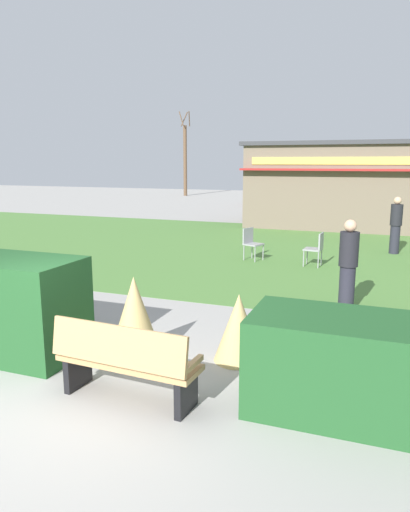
# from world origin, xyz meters

# --- Properties ---
(ground_plane) EXTENTS (80.00, 80.00, 0.00)m
(ground_plane) POSITION_xyz_m (0.00, 0.00, 0.00)
(ground_plane) COLOR #999691
(lawn_patch) EXTENTS (36.00, 12.00, 0.01)m
(lawn_patch) POSITION_xyz_m (0.00, 10.19, 0.00)
(lawn_patch) COLOR #4C7A38
(lawn_patch) RESTS_ON ground_plane
(park_bench) EXTENTS (1.73, 0.61, 0.95)m
(park_bench) POSITION_xyz_m (0.71, 0.31, 0.48)
(park_bench) COLOR tan
(park_bench) RESTS_ON ground_plane
(hedge_left) EXTENTS (2.09, 1.10, 1.38)m
(hedge_left) POSITION_xyz_m (-1.55, 0.98, 0.69)
(hedge_left) COLOR #1E4C23
(hedge_left) RESTS_ON ground_plane
(hedge_right) EXTENTS (2.40, 1.10, 1.08)m
(hedge_right) POSITION_xyz_m (3.23, 0.93, 0.54)
(hedge_right) COLOR #1E4C23
(hedge_right) RESTS_ON ground_plane
(ornamental_grass_behind_left) EXTENTS (0.76, 0.76, 1.16)m
(ornamental_grass_behind_left) POSITION_xyz_m (0.20, 1.47, 0.58)
(ornamental_grass_behind_left) COLOR tan
(ornamental_grass_behind_left) RESTS_ON ground_plane
(ornamental_grass_behind_right) EXTENTS (0.68, 0.68, 0.95)m
(ornamental_grass_behind_right) POSITION_xyz_m (1.58, 1.87, 0.47)
(ornamental_grass_behind_right) COLOR tan
(ornamental_grass_behind_right) RESTS_ON ground_plane
(food_kiosk) EXTENTS (7.77, 4.18, 3.49)m
(food_kiosk) POSITION_xyz_m (1.59, 16.60, 1.76)
(food_kiosk) COLOR #6B5B4C
(food_kiosk) RESTS_ON ground_plane
(cafe_chair_east) EXTENTS (0.57, 0.57, 0.89)m
(cafe_chair_east) POSITION_xyz_m (-0.08, 8.56, 0.53)
(cafe_chair_east) COLOR gray
(cafe_chair_east) RESTS_ON ground_plane
(cafe_chair_center) EXTENTS (0.48, 0.48, 0.89)m
(cafe_chair_center) POSITION_xyz_m (1.74, 8.33, 0.53)
(cafe_chair_center) COLOR gray
(cafe_chair_center) RESTS_ON ground_plane
(person_strolling) EXTENTS (0.34, 0.34, 1.69)m
(person_strolling) POSITION_xyz_m (2.78, 4.67, 0.86)
(person_strolling) COLOR #23232D
(person_strolling) RESTS_ON ground_plane
(person_standing) EXTENTS (0.34, 0.34, 1.69)m
(person_standing) POSITION_xyz_m (3.67, 10.96, 0.86)
(person_standing) COLOR #23232D
(person_standing) RESTS_ON ground_plane
(parked_car_west_slot) EXTENTS (4.36, 2.37, 1.20)m
(parked_car_west_slot) POSITION_xyz_m (-2.27, 25.23, 0.64)
(parked_car_west_slot) COLOR maroon
(parked_car_west_slot) RESTS_ON ground_plane
(parked_car_center_slot) EXTENTS (4.25, 2.15, 1.20)m
(parked_car_center_slot) POSITION_xyz_m (2.63, 25.23, 0.64)
(parked_car_center_slot) COLOR navy
(parked_car_center_slot) RESTS_ON ground_plane
(tree_left_bg) EXTENTS (0.91, 0.96, 6.56)m
(tree_left_bg) POSITION_xyz_m (-11.85, 31.52, 2.92)
(tree_left_bg) COLOR brown
(tree_left_bg) RESTS_ON ground_plane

